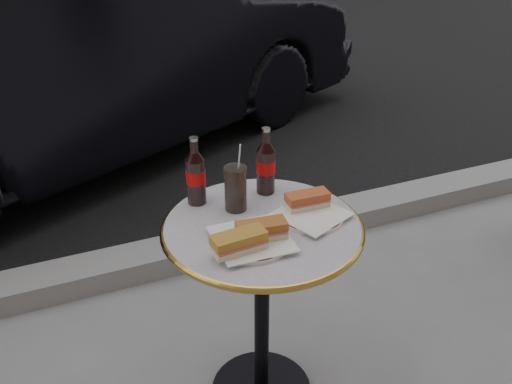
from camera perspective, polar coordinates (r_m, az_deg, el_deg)
name	(u,v)px	position (r m, az deg, el deg)	size (l,w,h in m)	color
asphalt_road	(77,52)	(6.59, -17.48, 13.17)	(40.00, 8.00, 0.00)	black
curb	(189,252)	(2.83, -6.76, -5.94)	(40.00, 0.20, 0.12)	gray
bistro_table	(262,317)	(1.96, 0.58, -12.35)	(0.62, 0.62, 0.73)	#BAB2C4
plate_left	(252,241)	(1.65, -0.43, -4.93)	(0.23, 0.23, 0.01)	silver
plate_right	(311,216)	(1.78, 5.55, -2.42)	(0.20, 0.20, 0.01)	white
sandwich_left_a	(239,243)	(1.59, -1.72, -5.11)	(0.15, 0.07, 0.05)	#B57D2E
sandwich_left_b	(261,231)	(1.64, 0.55, -3.91)	(0.14, 0.07, 0.05)	#A55B29
sandwich_right	(307,201)	(1.80, 5.15, -0.87)	(0.14, 0.06, 0.05)	#B5522D
cola_bottle_left	(195,171)	(1.81, -6.08, 2.14)	(0.06, 0.06, 0.23)	black
cola_bottle_right	(266,161)	(1.86, 0.98, 3.15)	(0.07, 0.07, 0.23)	black
cola_glass	(236,188)	(1.78, -2.06, 0.37)	(0.07, 0.07, 0.15)	black
parked_car	(77,53)	(3.89, -17.43, 13.13)	(4.14, 1.44, 1.36)	black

